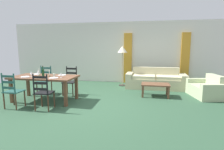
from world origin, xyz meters
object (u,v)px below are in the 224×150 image
(coffee_cup_primary, at_px, (54,75))
(wine_bottle, at_px, (43,73))
(wine_glass_near_right, at_px, (61,74))
(couch, at_px, (155,81))
(armchair_upholstered, at_px, (207,89))
(dining_chair_near_left, at_px, (12,91))
(wine_glass_near_left, at_px, (31,73))
(wine_glass_far_left, at_px, (38,72))
(dining_table, at_px, (44,79))
(coffee_table, at_px, (155,86))
(standing_lamp, at_px, (122,52))
(dining_chair_far_left, at_px, (45,80))
(dining_chair_near_right, at_px, (43,92))
(dining_chair_far_right, at_px, (70,81))

(coffee_cup_primary, bearing_deg, wine_bottle, -174.40)
(wine_bottle, bearing_deg, wine_glass_near_right, -6.84)
(couch, height_order, armchair_upholstered, couch)
(dining_chair_near_left, bearing_deg, couch, 39.86)
(wine_bottle, xyz_separation_m, wine_glass_near_left, (-0.32, -0.10, -0.01))
(wine_glass_far_left, bearing_deg, armchair_upholstered, 13.72)
(dining_table, distance_m, coffee_table, 3.50)
(dining_chair_near_left, relative_size, wine_glass_far_left, 5.96)
(wine_glass_near_right, distance_m, standing_lamp, 3.07)
(dining_table, bearing_deg, dining_chair_far_left, 121.60)
(dining_chair_near_left, xyz_separation_m, armchair_upholstered, (5.41, 2.22, -0.23))
(couch, bearing_deg, wine_glass_far_left, -148.43)
(dining_table, bearing_deg, wine_glass_near_left, -155.37)
(dining_chair_near_left, height_order, wine_bottle, wine_bottle)
(dining_table, height_order, armchair_upholstered, dining_table)
(dining_chair_far_left, distance_m, coffee_cup_primary, 1.18)
(dining_table, distance_m, wine_bottle, 0.21)
(wine_glass_far_left, relative_size, couch, 0.07)
(dining_chair_far_left, bearing_deg, couch, 22.68)
(dining_chair_far_left, distance_m, wine_glass_near_left, 1.02)
(dining_chair_far_left, bearing_deg, dining_chair_near_left, -89.12)
(wine_glass_near_right, bearing_deg, armchair_upholstered, 19.61)
(dining_chair_far_left, relative_size, wine_bottle, 3.04)
(standing_lamp, bearing_deg, wine_bottle, -127.28)
(dining_chair_near_right, height_order, coffee_table, dining_chair_near_right)
(dining_chair_near_left, relative_size, dining_chair_near_right, 1.00)
(armchair_upholstered, bearing_deg, couch, 149.54)
(wine_glass_near_left, height_order, coffee_cup_primary, wine_glass_near_left)
(dining_chair_far_left, height_order, wine_glass_far_left, dining_chair_far_left)
(wine_glass_near_left, relative_size, armchair_upholstered, 0.12)
(dining_table, distance_m, wine_glass_far_left, 0.38)
(dining_table, bearing_deg, wine_glass_far_left, 153.84)
(dining_chair_near_left, height_order, wine_glass_near_left, dining_chair_near_left)
(wine_glass_near_left, xyz_separation_m, coffee_cup_primary, (0.65, 0.13, -0.07))
(dining_chair_near_left, relative_size, dining_chair_far_right, 1.00)
(dining_chair_near_right, bearing_deg, wine_glass_far_left, 128.48)
(wine_bottle, height_order, coffee_cup_primary, wine_bottle)
(wine_bottle, bearing_deg, couch, 36.01)
(dining_table, xyz_separation_m, dining_chair_near_right, (0.42, -0.75, -0.19))
(dining_chair_far_right, xyz_separation_m, wine_glass_far_left, (-0.76, -0.64, 0.38))
(couch, distance_m, armchair_upholstered, 1.88)
(wine_glass_near_right, bearing_deg, dining_chair_far_right, 98.61)
(armchair_upholstered, bearing_deg, dining_chair_near_left, -157.71)
(wine_bottle, height_order, wine_glass_near_right, wine_bottle)
(wine_bottle, distance_m, standing_lamp, 3.33)
(wine_glass_near_right, relative_size, couch, 0.07)
(coffee_cup_primary, bearing_deg, wine_glass_far_left, 165.40)
(dining_table, xyz_separation_m, couch, (3.34, 2.38, -0.37))
(armchair_upholstered, bearing_deg, wine_bottle, -163.41)
(wine_glass_near_right, relative_size, coffee_table, 0.18)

